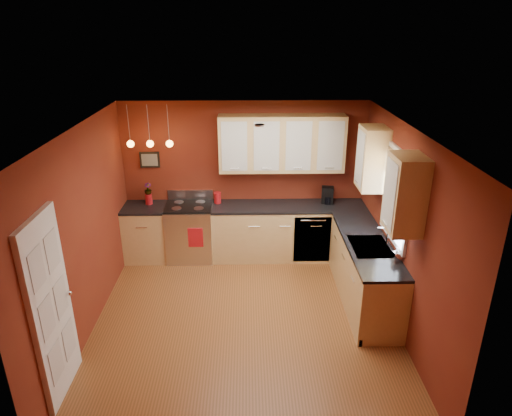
{
  "coord_description": "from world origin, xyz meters",
  "views": [
    {
      "loc": [
        0.05,
        -5.16,
        3.75
      ],
      "look_at": [
        0.17,
        1.0,
        1.22
      ],
      "focal_mm": 32.0,
      "sensor_mm": 36.0,
      "label": 1
    }
  ],
  "objects_px": {
    "gas_range": "(190,231)",
    "coffee_maker": "(327,196)",
    "sink": "(370,248)",
    "soap_pump": "(397,254)",
    "red_canister": "(218,198)"
  },
  "relations": [
    {
      "from": "sink",
      "to": "soap_pump",
      "type": "height_order",
      "value": "sink"
    },
    {
      "from": "red_canister",
      "to": "soap_pump",
      "type": "relative_size",
      "value": 0.98
    },
    {
      "from": "sink",
      "to": "gas_range",
      "type": "bearing_deg",
      "value": 150.22
    },
    {
      "from": "gas_range",
      "to": "red_canister",
      "type": "relative_size",
      "value": 5.95
    },
    {
      "from": "red_canister",
      "to": "soap_pump",
      "type": "height_order",
      "value": "soap_pump"
    },
    {
      "from": "coffee_maker",
      "to": "sink",
      "type": "bearing_deg",
      "value": -69.53
    },
    {
      "from": "sink",
      "to": "red_canister",
      "type": "height_order",
      "value": "sink"
    },
    {
      "from": "gas_range",
      "to": "coffee_maker",
      "type": "bearing_deg",
      "value": 2.27
    },
    {
      "from": "sink",
      "to": "coffee_maker",
      "type": "xyz_separation_m",
      "value": [
        -0.32,
        1.59,
        0.15
      ]
    },
    {
      "from": "sink",
      "to": "coffee_maker",
      "type": "bearing_deg",
      "value": 101.51
    },
    {
      "from": "gas_range",
      "to": "soap_pump",
      "type": "bearing_deg",
      "value": -34.01
    },
    {
      "from": "sink",
      "to": "soap_pump",
      "type": "bearing_deg",
      "value": -62.25
    },
    {
      "from": "gas_range",
      "to": "sink",
      "type": "xyz_separation_m",
      "value": [
        2.62,
        -1.5,
        0.43
      ]
    },
    {
      "from": "gas_range",
      "to": "soap_pump",
      "type": "xyz_separation_m",
      "value": [
        2.84,
        -1.92,
        0.55
      ]
    },
    {
      "from": "red_canister",
      "to": "soap_pump",
      "type": "xyz_separation_m",
      "value": [
        2.37,
        -2.04,
        0.0
      ]
    }
  ]
}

